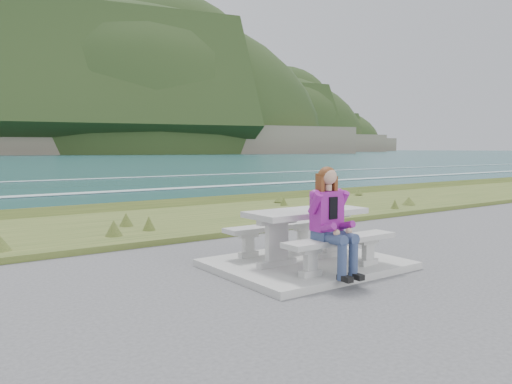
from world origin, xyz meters
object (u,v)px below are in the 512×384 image
(bench_landward, at_px, (341,245))
(seated_woman, at_px, (335,236))
(picnic_table, at_px, (306,221))
(bench_seaward, at_px, (277,231))

(bench_landward, bearing_deg, seated_woman, -151.85)
(picnic_table, xyz_separation_m, seated_woman, (-0.25, -0.83, -0.07))
(bench_landward, xyz_separation_m, seated_woman, (-0.25, -0.13, 0.17))
(picnic_table, relative_size, seated_woman, 1.29)
(bench_seaward, height_order, seated_woman, seated_woman)
(picnic_table, distance_m, bench_landward, 0.74)
(picnic_table, distance_m, seated_woman, 0.87)
(bench_seaward, bearing_deg, seated_woman, -99.23)
(picnic_table, height_order, bench_seaward, picnic_table)
(seated_woman, bearing_deg, bench_seaward, 83.04)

